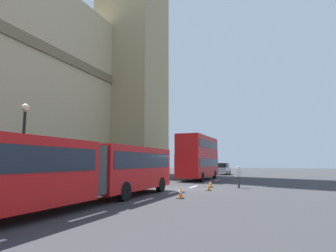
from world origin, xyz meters
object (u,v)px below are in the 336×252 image
object	(u,v)px
sedan_lead	(223,169)
street_lamp	(23,143)
articulated_bus	(83,168)
traffic_cone_west	(181,193)
double_decker_bus	(199,156)
traffic_cone_middle	(208,187)
pedestrian_near_cones	(238,176)
traffic_cone_east	(211,184)

from	to	relation	value
sedan_lead	street_lamp	size ratio (longest dim) A/B	0.83
articulated_bus	sedan_lead	world-z (taller)	articulated_bus
traffic_cone_west	street_lamp	bearing A→B (deg)	113.84
articulated_bus	double_decker_bus	world-z (taller)	double_decker_bus
traffic_cone_middle	pedestrian_near_cones	distance (m)	3.49
double_decker_bus	sedan_lead	bearing A→B (deg)	0.04
articulated_bus	sedan_lead	distance (m)	34.99
traffic_cone_west	traffic_cone_middle	world-z (taller)	same
traffic_cone_east	street_lamp	distance (m)	13.68
pedestrian_near_cones	sedan_lead	bearing A→B (deg)	13.65
double_decker_bus	pedestrian_near_cones	xyz separation A→B (m)	(-8.65, -5.60, -1.80)
articulated_bus	traffic_cone_west	world-z (taller)	articulated_bus
traffic_cone_west	traffic_cone_east	world-z (taller)	same
articulated_bus	pedestrian_near_cones	bearing A→B (deg)	-25.19
sedan_lead	articulated_bus	bearing A→B (deg)	-179.98
double_decker_bus	traffic_cone_east	xyz separation A→B (m)	(-9.28, -3.51, -2.43)
double_decker_bus	traffic_cone_west	xyz separation A→B (m)	(-16.48, -3.50, -2.43)
traffic_cone_west	double_decker_bus	bearing A→B (deg)	11.98
articulated_bus	traffic_cone_west	bearing A→B (deg)	-40.69
double_decker_bus	street_lamp	bearing A→B (deg)	167.32
traffic_cone_west	traffic_cone_middle	distance (m)	4.87
sedan_lead	street_lamp	world-z (taller)	street_lamp
sedan_lead	traffic_cone_middle	distance (m)	26.36
traffic_cone_middle	street_lamp	size ratio (longest dim) A/B	0.11
sedan_lead	traffic_cone_middle	bearing A→B (deg)	-171.47
traffic_cone_middle	traffic_cone_east	xyz separation A→B (m)	(2.35, 0.39, 0.00)
traffic_cone_west	pedestrian_near_cones	xyz separation A→B (m)	(7.83, -2.10, 0.63)
sedan_lead	traffic_cone_east	world-z (taller)	sedan_lead
double_decker_bus	traffic_cone_west	size ratio (longest dim) A/B	16.14
street_lamp	pedestrian_near_cones	bearing A→B (deg)	-41.63
street_lamp	sedan_lead	bearing A→B (deg)	-7.43
double_decker_bus	traffic_cone_middle	bearing A→B (deg)	-161.45
articulated_bus	traffic_cone_middle	distance (m)	9.84
traffic_cone_middle	traffic_cone_east	world-z (taller)	same
traffic_cone_middle	pedestrian_near_cones	bearing A→B (deg)	-29.67
double_decker_bus	traffic_cone_west	distance (m)	17.02
articulated_bus	pedestrian_near_cones	size ratio (longest dim) A/B	9.70
sedan_lead	double_decker_bus	bearing A→B (deg)	-179.96
traffic_cone_middle	street_lamp	xyz separation A→B (m)	(-8.39, 8.41, 2.77)
traffic_cone_east	street_lamp	world-z (taller)	street_lamp
traffic_cone_west	sedan_lead	bearing A→B (deg)	6.47
articulated_bus	pedestrian_near_cones	world-z (taller)	articulated_bus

